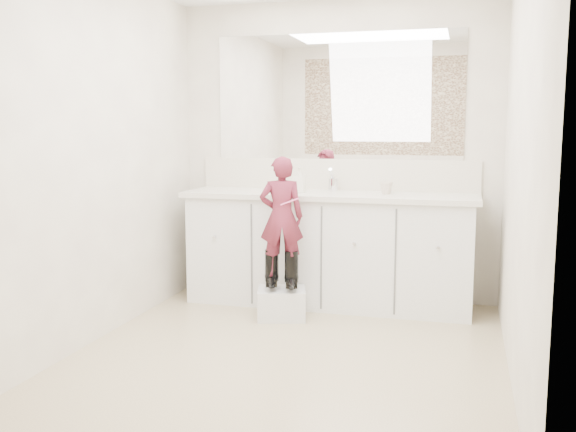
% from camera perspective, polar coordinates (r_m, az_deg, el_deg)
% --- Properties ---
extents(floor, '(3.00, 3.00, 0.00)m').
position_cam_1_polar(floor, '(4.04, -0.04, -12.31)').
color(floor, '#937C60').
rests_on(floor, ground).
extents(wall_back, '(2.60, 0.00, 2.60)m').
position_cam_1_polar(wall_back, '(5.26, 4.35, 5.74)').
color(wall_back, '#BFB1A3').
rests_on(wall_back, floor).
extents(wall_front, '(2.60, 0.00, 2.60)m').
position_cam_1_polar(wall_front, '(2.39, -9.71, 3.06)').
color(wall_front, '#BFB1A3').
rests_on(wall_front, floor).
extents(wall_left, '(0.00, 3.00, 3.00)m').
position_cam_1_polar(wall_left, '(4.33, -16.93, 4.96)').
color(wall_left, '#BFB1A3').
rests_on(wall_left, floor).
extents(wall_right, '(0.00, 3.00, 3.00)m').
position_cam_1_polar(wall_right, '(3.67, 19.96, 4.36)').
color(wall_right, '#BFB1A3').
rests_on(wall_right, floor).
extents(vanity_cabinet, '(2.20, 0.55, 0.85)m').
position_cam_1_polar(vanity_cabinet, '(5.08, 3.65, -3.15)').
color(vanity_cabinet, silver).
rests_on(vanity_cabinet, floor).
extents(countertop, '(2.28, 0.58, 0.04)m').
position_cam_1_polar(countertop, '(5.00, 3.66, 1.84)').
color(countertop, beige).
rests_on(countertop, vanity_cabinet).
extents(backsplash, '(2.28, 0.03, 0.25)m').
position_cam_1_polar(backsplash, '(5.25, 4.29, 3.71)').
color(backsplash, beige).
rests_on(backsplash, countertop).
extents(mirror, '(2.00, 0.02, 1.00)m').
position_cam_1_polar(mirror, '(5.25, 4.37, 10.54)').
color(mirror, white).
rests_on(mirror, wall_back).
extents(dot_panel, '(2.00, 0.01, 1.20)m').
position_cam_1_polar(dot_panel, '(2.40, -9.86, 13.83)').
color(dot_panel, '#472819').
rests_on(dot_panel, wall_front).
extents(faucet, '(0.08, 0.08, 0.10)m').
position_cam_1_polar(faucet, '(5.15, 4.05, 2.80)').
color(faucet, silver).
rests_on(faucet, countertop).
extents(cup, '(0.12, 0.12, 0.09)m').
position_cam_1_polar(cup, '(4.96, 8.74, 2.49)').
color(cup, beige).
rests_on(cup, countertop).
extents(soap_bottle, '(0.09, 0.09, 0.19)m').
position_cam_1_polar(soap_bottle, '(5.03, 1.01, 3.23)').
color(soap_bottle, silver).
rests_on(soap_bottle, countertop).
extents(step_stool, '(0.41, 0.37, 0.22)m').
position_cam_1_polar(step_stool, '(4.76, -0.57, -7.78)').
color(step_stool, silver).
rests_on(step_stool, floor).
extents(boot_left, '(0.15, 0.21, 0.29)m').
position_cam_1_polar(boot_left, '(4.72, -1.46, -4.74)').
color(boot_left, black).
rests_on(boot_left, step_stool).
extents(boot_right, '(0.15, 0.21, 0.29)m').
position_cam_1_polar(boot_right, '(4.68, 0.31, -4.85)').
color(boot_right, black).
rests_on(boot_right, step_stool).
extents(toddler, '(0.36, 0.29, 0.87)m').
position_cam_1_polar(toddler, '(4.63, -0.59, -0.05)').
color(toddler, '#A03146').
rests_on(toddler, step_stool).
extents(toothbrush, '(0.13, 0.05, 0.06)m').
position_cam_1_polar(toothbrush, '(4.57, 0.16, 1.28)').
color(toothbrush, pink).
rests_on(toothbrush, toddler).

